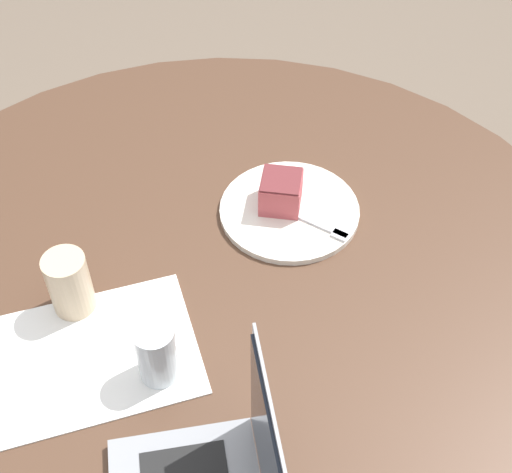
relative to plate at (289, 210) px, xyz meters
name	(u,v)px	position (x,y,z in m)	size (l,w,h in m)	color
dining_table	(222,334)	(-0.23, -0.04, -0.12)	(1.40, 1.40, 0.76)	#4C3323
paper_document	(88,357)	(-0.45, 0.02, 0.00)	(0.41, 0.37, 0.00)	white
plate	(289,210)	(0.00, 0.00, 0.00)	(0.26, 0.26, 0.01)	silver
cake_slice	(281,192)	(0.00, 0.02, 0.04)	(0.10, 0.10, 0.06)	#B74C51
fork	(314,222)	(0.00, -0.06, 0.01)	(0.05, 0.17, 0.00)	silver
coffee_glass	(70,284)	(-0.40, 0.12, 0.05)	(0.07, 0.07, 0.11)	#C6AD89
water_glass	(157,353)	(-0.39, -0.08, 0.05)	(0.06, 0.06, 0.11)	silver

